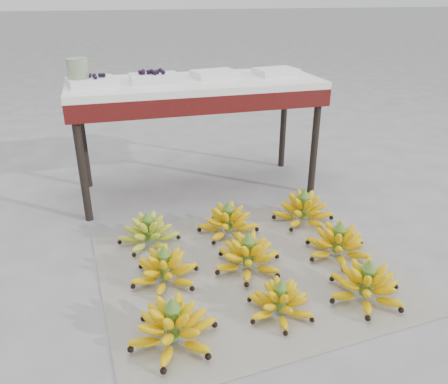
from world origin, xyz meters
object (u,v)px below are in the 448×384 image
object	(u,v)px
tray_far_left	(92,81)
glass_jar	(78,72)
bunch_mid_left	(165,269)
tray_far_right	(276,72)
tray_right	(215,74)
bunch_back_center	(228,222)
bunch_mid_right	(338,244)
vendor_table	(196,93)
bunch_front_center	(280,302)
bunch_front_left	(173,327)
bunch_back_right	(303,210)
bunch_back_left	(149,233)
bunch_mid_center	(248,256)
bunch_front_right	(366,285)
newspaper_mat	(251,269)
tray_left	(154,78)

from	to	relation	value
tray_far_left	glass_jar	world-z (taller)	glass_jar
bunch_mid_left	tray_far_right	size ratio (longest dim) A/B	1.21
tray_right	bunch_back_center	bearing A→B (deg)	-98.98
bunch_mid_right	tray_far_right	xyz separation A→B (m)	(0.04, 0.92, 0.61)
bunch_back_center	vendor_table	world-z (taller)	vendor_table
bunch_front_center	glass_jar	size ratio (longest dim) A/B	1.94
tray_far_left	bunch_front_left	bearing A→B (deg)	-81.44
bunch_front_center	vendor_table	size ratio (longest dim) A/B	0.19
bunch_front_center	tray_right	distance (m)	1.38
tray_far_right	tray_far_left	bearing A→B (deg)	-177.92
bunch_front_center	tray_right	xyz separation A→B (m)	(0.08, 1.23, 0.62)
bunch_back_right	bunch_back_left	bearing A→B (deg)	158.49
bunch_mid_right	vendor_table	bearing A→B (deg)	127.37
bunch_mid_center	bunch_back_left	world-z (taller)	bunch_mid_center
bunch_mid_left	vendor_table	size ratio (longest dim) A/B	0.22
bunch_front_right	bunch_front_center	bearing A→B (deg)	-159.73
bunch_front_right	glass_jar	size ratio (longest dim) A/B	2.76
bunch_front_left	bunch_mid_left	world-z (taller)	bunch_front_left
newspaper_mat	bunch_back_center	world-z (taller)	bunch_back_center
bunch_back_right	vendor_table	size ratio (longest dim) A/B	0.29
bunch_mid_left	bunch_back_right	xyz separation A→B (m)	(0.77, 0.32, 0.00)
bunch_mid_right	tray_right	xyz separation A→B (m)	(-0.32, 0.93, 0.61)
bunch_front_left	bunch_mid_right	bearing A→B (deg)	24.22
bunch_front_center	bunch_back_left	world-z (taller)	bunch_back_left
newspaper_mat	tray_far_right	xyz separation A→B (m)	(0.45, 0.91, 0.67)
bunch_back_left	tray_left	size ratio (longest dim) A/B	1.35
newspaper_mat	tray_far_right	size ratio (longest dim) A/B	4.95
bunch_mid_left	bunch_back_left	world-z (taller)	same
bunch_front_left	tray_far_right	xyz separation A→B (m)	(0.84, 1.25, 0.61)
tray_left	tray_right	size ratio (longest dim) A/B	0.98
newspaper_mat	vendor_table	distance (m)	1.07
tray_far_left	tray_far_right	bearing A→B (deg)	2.08
tray_far_left	tray_far_right	distance (m)	1.02
bunch_mid_left	bunch_mid_right	size ratio (longest dim) A/B	0.90
bunch_mid_left	bunch_back_right	size ratio (longest dim) A/B	0.77
bunch_back_center	tray_left	size ratio (longest dim) A/B	1.50
bunch_back_right	tray_far_right	size ratio (longest dim) A/B	1.56
bunch_mid_center	bunch_back_left	size ratio (longest dim) A/B	1.05
bunch_mid_center	tray_far_right	xyz separation A→B (m)	(0.46, 0.91, 0.61)
tray_left	bunch_back_right	bearing A→B (deg)	-40.01
bunch_mid_center	bunch_back_right	distance (m)	0.52
bunch_back_center	bunch_mid_center	bearing A→B (deg)	-66.28
bunch_mid_left	tray_right	size ratio (longest dim) A/B	1.16
vendor_table	tray_far_left	world-z (taller)	tray_far_left
bunch_front_right	tray_right	size ratio (longest dim) A/B	1.44
bunch_mid_right	glass_jar	world-z (taller)	glass_jar
bunch_front_center	bunch_front_right	world-z (taller)	bunch_front_right
bunch_back_left	bunch_back_center	xyz separation A→B (m)	(0.39, -0.01, 0.00)
tray_left	glass_jar	xyz separation A→B (m)	(-0.38, 0.00, 0.05)
bunch_mid_left	bunch_back_center	size ratio (longest dim) A/B	0.79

